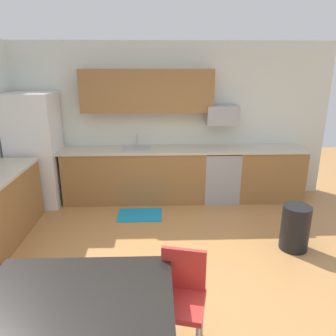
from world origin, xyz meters
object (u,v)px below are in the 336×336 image
(oven_range, at_px, (220,175))
(chair_near_table, at_px, (181,293))
(refrigerator, at_px, (36,150))
(microwave, at_px, (222,115))
(trash_bin, at_px, (295,228))
(dining_table, at_px, (77,299))

(oven_range, relative_size, chair_near_table, 1.07)
(oven_range, bearing_deg, refrigerator, -178.55)
(oven_range, height_order, chair_near_table, oven_range)
(microwave, distance_m, trash_bin, 2.27)
(refrigerator, xyz_separation_m, oven_range, (3.15, 0.08, -0.49))
(trash_bin, bearing_deg, oven_range, 111.25)
(microwave, height_order, chair_near_table, microwave)
(dining_table, relative_size, chair_near_table, 1.65)
(microwave, height_order, trash_bin, microwave)
(oven_range, xyz_separation_m, chair_near_table, (-0.92, -3.16, 0.05))
(microwave, bearing_deg, refrigerator, -176.73)
(refrigerator, distance_m, trash_bin, 4.20)
(dining_table, height_order, chair_near_table, chair_near_table)
(microwave, distance_m, dining_table, 3.99)
(oven_range, relative_size, trash_bin, 1.52)
(trash_bin, bearing_deg, microwave, 110.17)
(refrigerator, bearing_deg, oven_range, 1.45)
(refrigerator, relative_size, oven_range, 2.08)
(microwave, xyz_separation_m, dining_table, (-1.71, -3.51, -0.83))
(refrigerator, xyz_separation_m, dining_table, (1.44, -3.33, -0.28))
(dining_table, relative_size, trash_bin, 2.33)
(dining_table, distance_m, trash_bin, 2.94)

